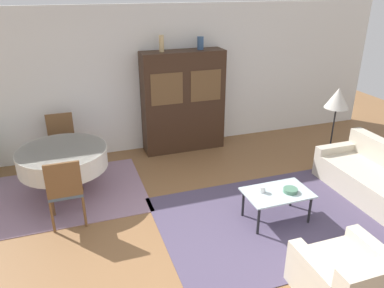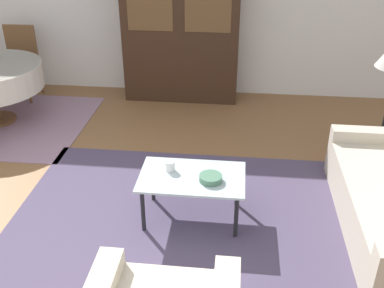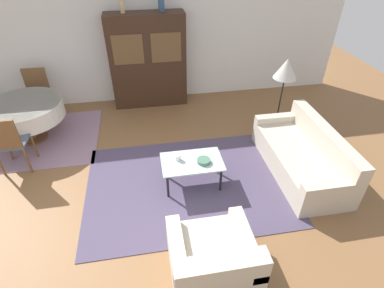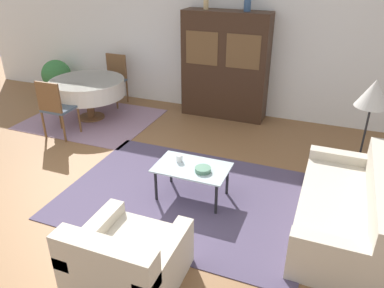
{
  "view_description": "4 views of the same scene",
  "coord_description": "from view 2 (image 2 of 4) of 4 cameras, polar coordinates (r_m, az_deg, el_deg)",
  "views": [
    {
      "loc": [
        -1.37,
        -3.15,
        3.04
      ],
      "look_at": [
        0.2,
        1.4,
        0.95
      ],
      "focal_mm": 35.0,
      "sensor_mm": 36.0,
      "label": 1
    },
    {
      "loc": [
        1.49,
        -2.59,
        2.51
      ],
      "look_at": [
        1.14,
        0.6,
        0.75
      ],
      "focal_mm": 42.0,
      "sensor_mm": 36.0,
      "label": 2
    },
    {
      "loc": [
        0.56,
        -2.74,
        3.21
      ],
      "look_at": [
        1.14,
        0.6,
        0.75
      ],
      "focal_mm": 28.0,
      "sensor_mm": 36.0,
      "label": 3
    },
    {
      "loc": [
        2.59,
        -3.06,
        2.74
      ],
      "look_at": [
        1.14,
        0.6,
        0.75
      ],
      "focal_mm": 35.0,
      "sensor_mm": 36.0,
      "label": 4
    }
  ],
  "objects": [
    {
      "name": "bowl",
      "position": [
        3.74,
        2.38,
        -4.36
      ],
      "size": [
        0.19,
        0.19,
        0.05
      ],
      "color": "#4C7A60",
      "rests_on": "coffee_table"
    },
    {
      "name": "coffee_table",
      "position": [
        3.84,
        0.0,
        -4.69
      ],
      "size": [
        0.9,
        0.56,
        0.43
      ],
      "color": "black",
      "rests_on": "area_rug"
    },
    {
      "name": "area_rug",
      "position": [
        4.06,
        -1.06,
        -9.24
      ],
      "size": [
        3.04,
        2.23,
        0.01
      ],
      "color": "#4C425B",
      "rests_on": "ground_plane"
    },
    {
      "name": "dining_chair_far",
      "position": [
        6.8,
        -21.05,
        10.25
      ],
      "size": [
        0.44,
        0.44,
        0.98
      ],
      "rotation": [
        0.0,
        0.0,
        3.14
      ],
      "color": "brown",
      "rests_on": "dining_rug"
    },
    {
      "name": "ground_plane",
      "position": [
        3.9,
        -18.44,
        -13.1
      ],
      "size": [
        14.0,
        14.0,
        0.0
      ],
      "primitive_type": "plane",
      "color": "brown"
    },
    {
      "name": "cup",
      "position": [
        3.87,
        -2.81,
        -2.81
      ],
      "size": [
        0.08,
        0.08,
        0.09
      ],
      "color": "white",
      "rests_on": "coffee_table"
    },
    {
      "name": "display_cabinet",
      "position": [
        6.19,
        -1.37,
        14.21
      ],
      "size": [
        1.54,
        0.46,
        1.9
      ],
      "color": "#382316",
      "rests_on": "ground_plane"
    }
  ]
}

